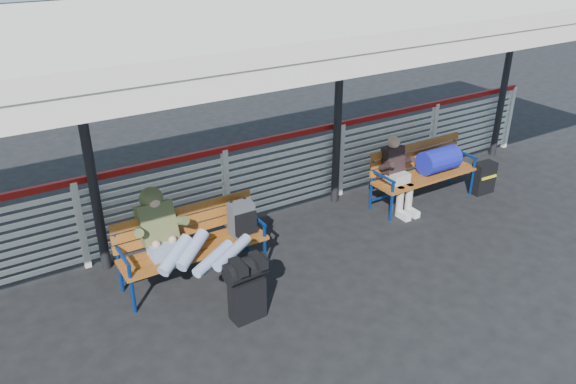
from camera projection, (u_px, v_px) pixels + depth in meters
ground at (299, 293)px, 6.71m from camera, size 60.00×60.00×0.00m
fence at (226, 185)px, 7.87m from camera, size 12.08×0.08×1.24m
canopy at (257, 20)px, 6.04m from camera, size 12.60×3.60×3.16m
luggage_stack at (247, 286)px, 6.12m from camera, size 0.48×0.28×0.77m
bench_left at (204, 233)px, 6.83m from camera, size 1.80×0.56×0.92m
bench_right at (432, 163)px, 8.70m from camera, size 1.80×0.56×0.92m
traveler_man at (191, 246)px, 6.37m from camera, size 0.94×1.63×0.77m
companion_person at (397, 174)px, 8.38m from camera, size 0.32×0.66×1.15m
suitcase_side at (483, 178)px, 9.06m from camera, size 0.38×0.24×0.52m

